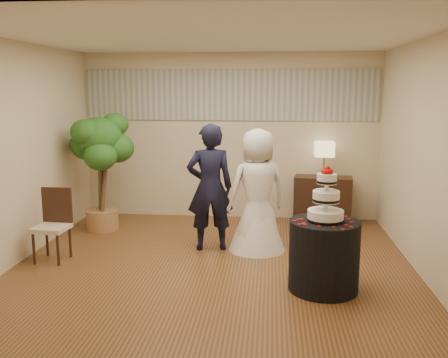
# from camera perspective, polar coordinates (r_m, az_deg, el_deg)

# --- Properties ---
(floor) EXTENTS (5.00, 5.00, 0.00)m
(floor) POSITION_cam_1_polar(r_m,az_deg,el_deg) (6.38, -1.25, -9.96)
(floor) COLOR brown
(floor) RESTS_ON ground
(ceiling) EXTENTS (5.00, 5.00, 0.00)m
(ceiling) POSITION_cam_1_polar(r_m,az_deg,el_deg) (6.01, -1.36, 15.96)
(ceiling) COLOR white
(ceiling) RESTS_ON wall_back
(wall_back) EXTENTS (5.00, 0.06, 2.80)m
(wall_back) POSITION_cam_1_polar(r_m,az_deg,el_deg) (8.51, 0.67, 4.87)
(wall_back) COLOR beige
(wall_back) RESTS_ON ground
(wall_front) EXTENTS (5.00, 0.06, 2.80)m
(wall_front) POSITION_cam_1_polar(r_m,az_deg,el_deg) (3.60, -5.97, -2.77)
(wall_front) COLOR beige
(wall_front) RESTS_ON ground
(wall_left) EXTENTS (0.06, 5.00, 2.80)m
(wall_left) POSITION_cam_1_polar(r_m,az_deg,el_deg) (6.79, -22.76, 2.67)
(wall_left) COLOR beige
(wall_left) RESTS_ON ground
(wall_right) EXTENTS (0.06, 5.00, 2.80)m
(wall_right) POSITION_cam_1_polar(r_m,az_deg,el_deg) (6.26, 22.09, 2.12)
(wall_right) COLOR beige
(wall_right) RESTS_ON ground
(mural_border) EXTENTS (4.90, 0.02, 0.85)m
(mural_border) POSITION_cam_1_polar(r_m,az_deg,el_deg) (8.45, 0.67, 9.59)
(mural_border) COLOR #A3A699
(mural_border) RESTS_ON wall_back
(groom) EXTENTS (0.71, 0.54, 1.75)m
(groom) POSITION_cam_1_polar(r_m,az_deg,el_deg) (6.82, -1.62, -0.97)
(groom) COLOR black
(groom) RESTS_ON floor
(bride) EXTENTS (1.08, 1.06, 1.68)m
(bride) POSITION_cam_1_polar(r_m,az_deg,el_deg) (6.82, 3.85, -1.27)
(bride) COLOR white
(bride) RESTS_ON floor
(cake_table) EXTENTS (0.83, 0.83, 0.79)m
(cake_table) POSITION_cam_1_polar(r_m,az_deg,el_deg) (5.67, 11.35, -8.58)
(cake_table) COLOR black
(cake_table) RESTS_ON floor
(wedding_cake) EXTENTS (0.40, 0.40, 0.61)m
(wedding_cake) POSITION_cam_1_polar(r_m,az_deg,el_deg) (5.48, 11.61, -1.66)
(wedding_cake) COLOR white
(wedding_cake) RESTS_ON cake_table
(console) EXTENTS (0.97, 0.53, 0.78)m
(console) POSITION_cam_1_polar(r_m,az_deg,el_deg) (8.43, 11.20, -2.35)
(console) COLOR black
(console) RESTS_ON floor
(table_lamp) EXTENTS (0.30, 0.30, 0.58)m
(table_lamp) POSITION_cam_1_polar(r_m,az_deg,el_deg) (8.31, 11.37, 2.22)
(table_lamp) COLOR beige
(table_lamp) RESTS_ON console
(ficus_tree) EXTENTS (1.26, 1.26, 1.87)m
(ficus_tree) POSITION_cam_1_polar(r_m,az_deg,el_deg) (7.98, -13.95, 0.85)
(ficus_tree) COLOR #295F1E
(ficus_tree) RESTS_ON floor
(side_chair) EXTENTS (0.46, 0.48, 0.93)m
(side_chair) POSITION_cam_1_polar(r_m,az_deg,el_deg) (6.82, -19.16, -5.07)
(side_chair) COLOR black
(side_chair) RESTS_ON floor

